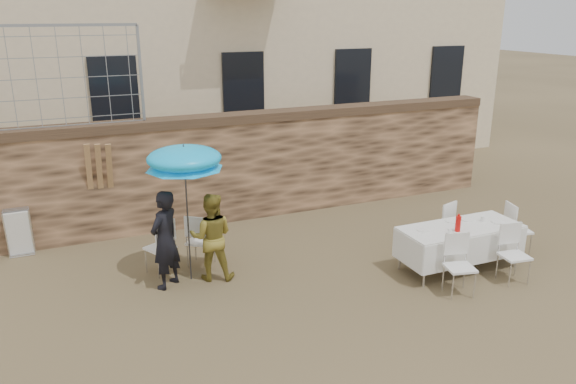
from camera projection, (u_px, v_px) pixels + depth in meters
name	position (u px, v px, depth m)	size (l,w,h in m)	color
ground	(324.00, 340.00, 7.57)	(80.00, 80.00, 0.00)	brown
stone_wall	(217.00, 170.00, 11.61)	(13.00, 0.50, 2.20)	brown
chain_link_fence	(48.00, 79.00, 9.88)	(3.20, 0.06, 1.80)	gray
man_suit	(165.00, 240.00, 8.82)	(0.59, 0.39, 1.61)	black
woman_dress	(212.00, 237.00, 9.12)	(0.72, 0.56, 1.47)	gold
umbrella	(184.00, 162.00, 8.69)	(1.21, 1.21, 2.12)	#3F3F44
couple_chair_left	(160.00, 246.00, 9.40)	(0.48, 0.48, 0.96)	white
couple_chair_right	(201.00, 240.00, 9.66)	(0.48, 0.48, 0.96)	white
banquet_table	(461.00, 229.00, 9.47)	(2.10, 0.85, 0.78)	white
soda_bottle	(458.00, 224.00, 9.21)	(0.09, 0.09, 0.26)	red
table_chair_front_left	(460.00, 266.00, 8.67)	(0.48, 0.48, 0.96)	white
table_chair_front_right	(515.00, 254.00, 9.08)	(0.48, 0.48, 0.96)	white
table_chair_back	(440.00, 225.00, 10.32)	(0.48, 0.48, 0.96)	white
table_chair_side	(518.00, 229.00, 10.15)	(0.48, 0.48, 0.96)	white
chair_stack_right	(19.00, 230.00, 10.13)	(0.46, 0.32, 0.92)	white
wood_planks	(108.00, 190.00, 10.62)	(0.70, 0.20, 2.00)	#A37749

